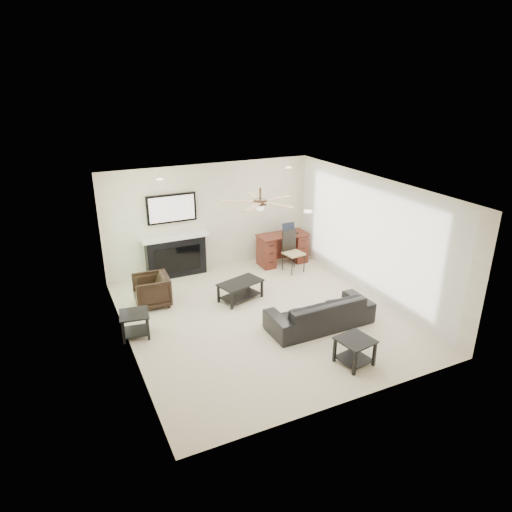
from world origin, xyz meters
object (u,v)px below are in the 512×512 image
Objects in this scene: sofa at (320,312)px; armchair at (152,291)px; desk at (282,249)px; coffee_table at (240,291)px; fireplace_unit at (175,237)px.

armchair is (-2.60, 2.15, 0.03)m from sofa.
desk is (0.82, 2.97, 0.09)m from sofa.
armchair is at bearing -40.16° from sofa.
desk reaches higher than coffee_table.
fireplace_unit reaches higher than sofa.
fireplace_unit is (-0.83, 1.75, 0.75)m from coffee_table.
armchair is 3.52m from desk.
sofa is 1.63× the size of desk.
sofa is at bearing -62.65° from fireplace_unit.
armchair is 0.36× the size of fireplace_unit.
sofa is at bearing -105.44° from desk.
desk is at bearing -8.55° from fireplace_unit.
fireplace_unit is at bearing 147.83° from armchair.
fireplace_unit is at bearing -63.22° from sofa.
sofa is 3.37m from armchair.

